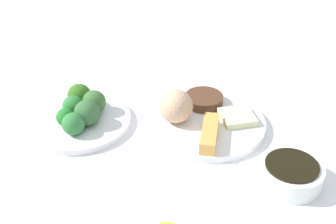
% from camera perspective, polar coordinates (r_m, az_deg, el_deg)
% --- Properties ---
extents(tabletop, '(2.20, 2.20, 0.02)m').
position_cam_1_polar(tabletop, '(0.92, 5.34, -3.75)').
color(tabletop, white).
rests_on(tabletop, ground).
extents(main_plate, '(0.25, 0.25, 0.02)m').
position_cam_1_polar(main_plate, '(0.94, 4.97, -1.45)').
color(main_plate, white).
rests_on(main_plate, tabletop).
extents(rice_scoop, '(0.07, 0.07, 0.07)m').
position_cam_1_polar(rice_scoop, '(0.92, 1.01, 0.77)').
color(rice_scoop, tan).
rests_on(rice_scoop, main_plate).
extents(spring_roll, '(0.10, 0.11, 0.03)m').
position_cam_1_polar(spring_roll, '(0.88, 5.42, -2.78)').
color(spring_roll, gold).
rests_on(spring_roll, main_plate).
extents(crab_rangoon_wonton, '(0.09, 0.09, 0.01)m').
position_cam_1_polar(crab_rangoon_wonton, '(0.94, 8.99, -0.65)').
color(crab_rangoon_wonton, beige).
rests_on(crab_rangoon_wonton, main_plate).
extents(stir_fry_heap, '(0.09, 0.09, 0.02)m').
position_cam_1_polar(stir_fry_heap, '(0.99, 4.69, 1.61)').
color(stir_fry_heap, '#4F301F').
rests_on(stir_fry_heap, main_plate).
extents(broccoli_plate, '(0.23, 0.23, 0.01)m').
position_cam_1_polar(broccoli_plate, '(0.97, -11.54, -1.16)').
color(broccoli_plate, white).
rests_on(broccoli_plate, tabletop).
extents(broccoli_floret_0, '(0.04, 0.04, 0.04)m').
position_cam_1_polar(broccoli_floret_0, '(0.94, -13.20, -0.65)').
color(broccoli_floret_0, '#227427').
rests_on(broccoli_floret_0, broccoli_plate).
extents(broccoli_floret_1, '(0.05, 0.05, 0.05)m').
position_cam_1_polar(broccoli_floret_1, '(0.99, -11.46, 2.12)').
color(broccoli_floret_1, '#31631C').
rests_on(broccoli_floret_1, broccoli_plate).
extents(broccoli_floret_2, '(0.05, 0.05, 0.05)m').
position_cam_1_polar(broccoli_floret_2, '(0.97, -9.60, 1.30)').
color(broccoli_floret_2, '#3A6630').
rests_on(broccoli_floret_2, broccoli_plate).
extents(broccoli_floret_3, '(0.06, 0.06, 0.06)m').
position_cam_1_polar(broccoli_floret_3, '(0.93, -10.49, -0.12)').
color(broccoli_floret_3, '#346135').
rests_on(broccoli_floret_3, broccoli_plate).
extents(broccoli_floret_4, '(0.05, 0.05, 0.05)m').
position_cam_1_polar(broccoli_floret_4, '(0.91, -12.22, -1.52)').
color(broccoli_floret_4, '#2F7437').
rests_on(broccoli_floret_4, broccoli_plate).
extents(broccoli_floret_5, '(0.05, 0.05, 0.05)m').
position_cam_1_polar(broccoli_floret_5, '(0.97, -12.23, 0.77)').
color(broccoli_floret_5, '#2C7432').
rests_on(broccoli_floret_5, broccoli_plate).
extents(soy_sauce_bowl, '(0.12, 0.12, 0.04)m').
position_cam_1_polar(soy_sauce_bowl, '(0.82, 15.61, -7.82)').
color(soy_sauce_bowl, white).
rests_on(soy_sauce_bowl, tabletop).
extents(soy_sauce_bowl_liquid, '(0.09, 0.09, 0.00)m').
position_cam_1_polar(soy_sauce_bowl_liquid, '(0.81, 15.84, -6.68)').
color(soy_sauce_bowl_liquid, black).
rests_on(soy_sauce_bowl_liquid, soy_sauce_bowl).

